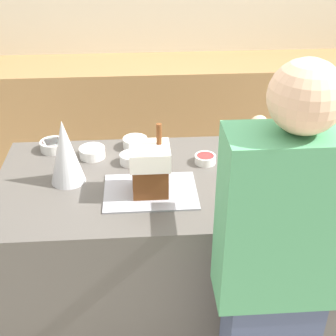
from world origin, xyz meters
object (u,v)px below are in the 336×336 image
object	(u,v)px
candy_bowl_far_right	(131,158)
candy_bowl_near_tray_left	(135,142)
gingerbread_house	(150,168)
candy_bowl_near_tray_right	(251,160)
candy_bowl_beside_tree	(301,164)
baking_tray	(150,192)
candy_bowl_front_corner	(92,152)
person	(276,280)
decorative_tree	(65,152)
cookbook	(324,149)
candy_bowl_behind_tray	(53,145)
candy_bowl_far_left	(205,159)

from	to	relation	value
candy_bowl_far_right	candy_bowl_near_tray_left	xyz separation A→B (m)	(0.03, 0.17, 0.00)
gingerbread_house	candy_bowl_near_tray_right	xyz separation A→B (m)	(0.52, 0.23, -0.11)
candy_bowl_near_tray_left	candy_bowl_beside_tree	distance (m)	0.87
baking_tray	candy_bowl_near_tray_left	xyz separation A→B (m)	(-0.07, 0.45, 0.03)
candy_bowl_front_corner	candy_bowl_near_tray_right	size ratio (longest dim) A/B	1.15
candy_bowl_front_corner	person	world-z (taller)	person
decorative_tree	person	bearing A→B (deg)	-40.49
baking_tray	cookbook	distance (m)	1.01
candy_bowl_behind_tray	candy_bowl_far_right	world-z (taller)	candy_bowl_behind_tray
candy_bowl_far_left	baking_tray	bearing A→B (deg)	-138.66
candy_bowl_front_corner	cookbook	distance (m)	1.24
person	cookbook	bearing A→B (deg)	60.91
candy_bowl_beside_tree	candy_bowl_near_tray_right	world-z (taller)	candy_bowl_beside_tree
decorative_tree	candy_bowl_near_tray_right	size ratio (longest dim) A/B	2.72
decorative_tree	cookbook	bearing A→B (deg)	9.11
decorative_tree	candy_bowl_near_tray_left	xyz separation A→B (m)	(0.32, 0.32, -0.13)
baking_tray	cookbook	xyz separation A→B (m)	(0.95, 0.34, 0.01)
baking_tray	decorative_tree	bearing A→B (deg)	161.97
candy_bowl_behind_tray	candy_bowl_near_tray_left	bearing A→B (deg)	0.22
decorative_tree	person	xyz separation A→B (m)	(0.82, -0.70, -0.18)
candy_bowl_far_left	candy_bowl_front_corner	bearing A→B (deg)	170.01
candy_bowl_front_corner	cookbook	xyz separation A→B (m)	(1.24, -0.02, -0.02)
decorative_tree	candy_bowl_far_left	size ratio (longest dim) A/B	2.95
gingerbread_house	decorative_tree	size ratio (longest dim) A/B	1.03
gingerbread_house	candy_bowl_near_tray_right	world-z (taller)	gingerbread_house
gingerbread_house	decorative_tree	xyz separation A→B (m)	(-0.39, 0.13, 0.03)
baking_tray	candy_bowl_near_tray_left	bearing A→B (deg)	98.28
candy_bowl_near_tray_right	cookbook	world-z (taller)	candy_bowl_near_tray_right
baking_tray	candy_bowl_far_right	xyz separation A→B (m)	(-0.09, 0.28, 0.02)
candy_bowl_far_left	cookbook	distance (m)	0.66
gingerbread_house	candy_bowl_front_corner	world-z (taller)	gingerbread_house
candy_bowl_near_tray_right	cookbook	bearing A→B (deg)	14.93
baking_tray	candy_bowl_behind_tray	bearing A→B (deg)	138.39
candy_bowl_front_corner	candy_bowl_far_left	distance (m)	0.59
candy_bowl_near_tray_left	candy_bowl_behind_tray	bearing A→B (deg)	-179.78
gingerbread_house	candy_bowl_near_tray_right	distance (m)	0.58
baking_tray	candy_bowl_far_left	distance (m)	0.39
gingerbread_house	cookbook	distance (m)	1.01
candy_bowl_far_left	candy_bowl_behind_tray	bearing A→B (deg)	166.35
cookbook	candy_bowl_near_tray_left	bearing A→B (deg)	173.85
candy_bowl_near_tray_left	person	distance (m)	1.14
candy_bowl_behind_tray	candy_bowl_front_corner	xyz separation A→B (m)	(0.21, -0.09, -0.00)
gingerbread_house	candy_bowl_near_tray_left	size ratio (longest dim) A/B	2.46
candy_bowl_near_tray_left	gingerbread_house	bearing A→B (deg)	-81.67
baking_tray	person	world-z (taller)	person
candy_bowl_front_corner	candy_bowl_near_tray_right	bearing A→B (deg)	-9.14
candy_bowl_far_right	candy_bowl_far_left	world-z (taller)	candy_bowl_far_right
candy_bowl_behind_tray	person	xyz separation A→B (m)	(0.94, -1.03, -0.05)
cookbook	candy_bowl_far_left	bearing A→B (deg)	-172.59
decorative_tree	candy_bowl_beside_tree	distance (m)	1.16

